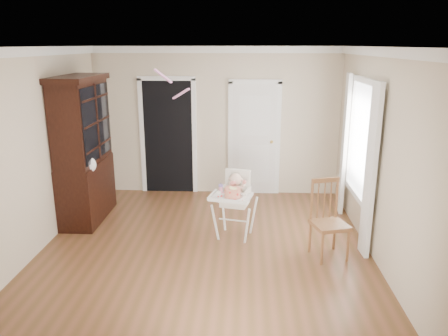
{
  "coord_description": "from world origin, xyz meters",
  "views": [
    {
      "loc": [
        0.54,
        -5.43,
        2.73
      ],
      "look_at": [
        0.25,
        0.39,
        1.07
      ],
      "focal_mm": 35.0,
      "sensor_mm": 36.0,
      "label": 1
    }
  ],
  "objects_px": {
    "china_cabinet": "(84,150)",
    "dining_chair": "(329,222)",
    "high_chair": "(235,197)",
    "sippy_cup": "(221,189)",
    "cake": "(232,193)"
  },
  "relations": [
    {
      "from": "high_chair",
      "to": "sippy_cup",
      "type": "xyz_separation_m",
      "value": [
        -0.2,
        -0.08,
        0.15
      ]
    },
    {
      "from": "high_chair",
      "to": "sippy_cup",
      "type": "distance_m",
      "value": 0.26
    },
    {
      "from": "high_chair",
      "to": "cake",
      "type": "bearing_deg",
      "value": -83.12
    },
    {
      "from": "cake",
      "to": "sippy_cup",
      "type": "distance_m",
      "value": 0.23
    },
    {
      "from": "sippy_cup",
      "to": "high_chair",
      "type": "bearing_deg",
      "value": 21.87
    },
    {
      "from": "cake",
      "to": "high_chair",
      "type": "bearing_deg",
      "value": 83.71
    },
    {
      "from": "dining_chair",
      "to": "cake",
      "type": "bearing_deg",
      "value": 149.6
    },
    {
      "from": "high_chair",
      "to": "cake",
      "type": "relative_size",
      "value": 3.53
    },
    {
      "from": "sippy_cup",
      "to": "dining_chair",
      "type": "bearing_deg",
      "value": -17.83
    },
    {
      "from": "sippy_cup",
      "to": "china_cabinet",
      "type": "bearing_deg",
      "value": 162.9
    },
    {
      "from": "sippy_cup",
      "to": "cake",
      "type": "bearing_deg",
      "value": -42.62
    },
    {
      "from": "china_cabinet",
      "to": "dining_chair",
      "type": "bearing_deg",
      "value": -17.39
    },
    {
      "from": "high_chair",
      "to": "dining_chair",
      "type": "distance_m",
      "value": 1.37
    },
    {
      "from": "cake",
      "to": "sippy_cup",
      "type": "relative_size",
      "value": 1.79
    },
    {
      "from": "high_chair",
      "to": "sippy_cup",
      "type": "bearing_deg",
      "value": -144.95
    }
  ]
}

